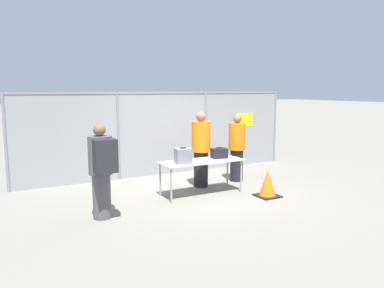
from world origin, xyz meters
TOP-DOWN VIEW (x-y plane):
  - ground_plane at (0.00, 0.00)m, footprint 120.00×120.00m
  - fence_section at (0.02, 2.13)m, footprint 7.87×0.07m
  - inspection_table at (-0.12, -0.12)m, footprint 1.88×0.68m
  - suitcase_grey at (-0.63, -0.21)m, footprint 0.37×0.32m
  - suitcase_black at (0.38, -0.06)m, footprint 0.38×0.28m
  - traveler_hooded at (-2.49, -0.68)m, footprint 0.43×0.66m
  - security_worker_near at (0.20, 0.46)m, footprint 0.45×0.45m
  - security_worker_far at (1.28, 0.52)m, footprint 0.42×0.42m
  - utility_trailer at (1.80, 4.33)m, footprint 3.81×2.00m
  - traffic_cone at (1.05, -0.97)m, footprint 0.48×0.48m

SIDE VIEW (x-z plane):
  - ground_plane at x=0.00m, z-range 0.00..0.00m
  - traffic_cone at x=1.05m, z-range -0.02..0.58m
  - utility_trailer at x=1.80m, z-range 0.05..0.78m
  - inspection_table at x=-0.12m, z-range 0.32..1.08m
  - suitcase_black at x=0.38m, z-range 0.75..1.00m
  - security_worker_far at x=1.28m, z-range 0.03..1.73m
  - suitcase_grey at x=-0.63m, z-range 0.75..1.10m
  - security_worker_near at x=0.20m, z-range 0.03..1.83m
  - traveler_hooded at x=-2.49m, z-range 0.09..1.81m
  - fence_section at x=0.02m, z-range 0.05..2.31m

